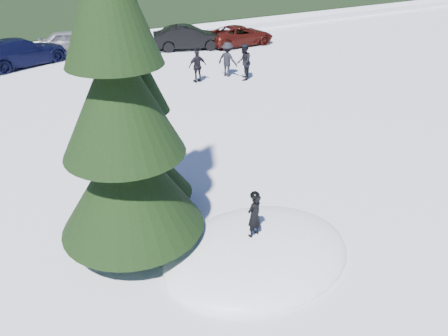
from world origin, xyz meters
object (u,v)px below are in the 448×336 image
adult_0 (244,62)px  car_3 (20,52)px  child_skier (254,215)px  car_5 (189,37)px  adult_2 (228,59)px  car_4 (71,41)px  spruce_short (145,134)px  spruce_tall (121,112)px  adult_1 (198,66)px  car_6 (240,35)px

adult_0 → car_3: adult_0 is taller
child_skier → car_3: size_ratio=0.20×
child_skier → car_3: (-1.58, 20.07, -0.26)m
car_5 → adult_2: bearing=-169.1°
adult_0 → car_4: 12.04m
spruce_short → car_3: (-0.40, 17.01, -1.34)m
spruce_tall → adult_1: bearing=54.8°
adult_1 → car_4: size_ratio=0.42×
child_skier → adult_0: (7.41, 11.36, -0.12)m
spruce_short → adult_0: bearing=44.0°
adult_0 → adult_2: 1.03m
adult_1 → adult_2: 1.81m
child_skier → car_6: child_skier is taller
adult_1 → car_4: bearing=-67.7°
spruce_tall → adult_1: spruce_tall is taller
adult_1 → car_5: 7.09m
spruce_tall → adult_2: bearing=49.1°
adult_0 → adult_1: adult_0 is taller
spruce_tall → adult_1: 13.16m
car_3 → child_skier: bearing=164.5°
child_skier → car_6: (11.57, 17.97, -0.38)m
child_skier → car_3: child_skier is taller
spruce_tall → car_5: spruce_tall is taller
car_3 → car_4: car_3 is taller
adult_2 → car_4: 11.02m
adult_0 → spruce_short: bearing=-8.2°
spruce_short → child_skier: bearing=-69.0°
spruce_tall → spruce_short: (1.00, 1.40, -1.22)m
adult_1 → car_4: 10.37m
car_3 → car_4: bearing=-80.1°
car_4 → child_skier: bearing=-169.1°
car_4 → car_5: size_ratio=0.86×
car_5 → car_6: (3.39, -0.71, -0.10)m
spruce_short → car_3: spruce_short is taller
adult_0 → adult_2: (-0.34, 0.98, -0.04)m
car_4 → car_6: size_ratio=0.83×
adult_0 → car_3: bearing=-96.3°
child_skier → adult_0: size_ratio=0.60×
car_3 → car_4: size_ratio=1.36×
spruce_tall → car_5: size_ratio=1.93×
car_6 → car_3: bearing=81.4°
adult_0 → child_skier: bearing=4.6°
car_4 → car_3: bearing=135.2°
child_skier → car_5: child_skier is taller
adult_0 → car_6: bearing=-174.4°
child_skier → adult_0: adult_0 is taller
adult_2 → spruce_tall: bearing=113.9°
child_skier → car_6: size_ratio=0.23×
child_skier → car_5: size_ratio=0.24×
spruce_short → car_6: (12.75, 14.91, -1.47)m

